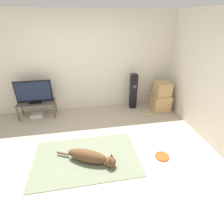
% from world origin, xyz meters
% --- Properties ---
extents(ground_plane, '(12.00, 12.00, 0.00)m').
position_xyz_m(ground_plane, '(0.00, 0.00, 0.00)').
color(ground_plane, '#B2A38E').
extents(wall_back, '(8.00, 0.06, 2.55)m').
position_xyz_m(wall_back, '(0.00, 2.10, 1.27)').
color(wall_back, silver).
rests_on(wall_back, ground_plane).
extents(wall_right, '(0.06, 8.00, 2.55)m').
position_xyz_m(wall_right, '(2.60, 0.00, 1.27)').
color(wall_right, silver).
rests_on(wall_right, ground_plane).
extents(area_rug, '(1.96, 1.26, 0.01)m').
position_xyz_m(area_rug, '(0.00, -0.07, 0.01)').
color(area_rug, slate).
rests_on(area_rug, ground_plane).
extents(dog, '(1.07, 0.59, 0.25)m').
position_xyz_m(dog, '(0.09, -0.20, 0.13)').
color(dog, brown).
rests_on(dog, area_rug).
extents(frisbee, '(0.27, 0.27, 0.03)m').
position_xyz_m(frisbee, '(1.44, -0.30, 0.01)').
color(frisbee, '#DB511E').
rests_on(frisbee, ground_plane).
extents(cardboard_box_lower, '(0.46, 0.50, 0.45)m').
position_xyz_m(cardboard_box_lower, '(2.19, 1.55, 0.22)').
color(cardboard_box_lower, tan).
rests_on(cardboard_box_lower, ground_plane).
extents(cardboard_box_upper, '(0.39, 0.43, 0.36)m').
position_xyz_m(cardboard_box_upper, '(2.20, 1.56, 0.63)').
color(cardboard_box_upper, tan).
rests_on(cardboard_box_upper, cardboard_box_lower).
extents(floor_speaker, '(0.18, 0.18, 1.00)m').
position_xyz_m(floor_speaker, '(1.47, 1.83, 0.50)').
color(floor_speaker, black).
rests_on(floor_speaker, ground_plane).
extents(tv_stand, '(0.94, 0.42, 0.42)m').
position_xyz_m(tv_stand, '(-1.16, 1.75, 0.37)').
color(tv_stand, brown).
rests_on(tv_stand, ground_plane).
extents(tv, '(0.89, 0.20, 0.58)m').
position_xyz_m(tv, '(-1.16, 1.75, 0.70)').
color(tv, black).
rests_on(tv, tv_stand).
extents(tennis_ball_by_boxes, '(0.07, 0.07, 0.07)m').
position_xyz_m(tennis_ball_by_boxes, '(1.84, 1.45, 0.03)').
color(tennis_ball_by_boxes, '#C6E033').
rests_on(tennis_ball_by_boxes, ground_plane).
extents(tennis_ball_near_speaker, '(0.07, 0.07, 0.07)m').
position_xyz_m(tennis_ball_near_speaker, '(1.75, 1.24, 0.03)').
color(tennis_ball_near_speaker, '#C6E033').
rests_on(tennis_ball_near_speaker, ground_plane).
extents(game_console, '(0.28, 0.23, 0.09)m').
position_xyz_m(game_console, '(-1.22, 1.74, 0.04)').
color(game_console, white).
rests_on(game_console, ground_plane).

